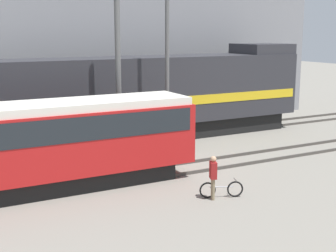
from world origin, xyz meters
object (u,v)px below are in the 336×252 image
Objects in this scene: streetcar at (25,144)px; person at (213,173)px; bicycle at (221,189)px; freight_locomotive at (149,96)px; utility_pole_left at (118,71)px; utility_pole_center at (167,54)px.

streetcar is 6.90m from person.
person reaches higher than bicycle.
person is (5.76, -3.67, -0.96)m from streetcar.
utility_pole_left is at bearing -134.56° from freight_locomotive.
utility_pole_left is (4.90, 3.06, 2.25)m from streetcar.
freight_locomotive is 2.25× the size of utility_pole_left.
bicycle is at bearing -30.86° from streetcar.
person is 7.50m from utility_pole_left.
freight_locomotive reaches higher than person.
utility_pole_center is (7.45, 3.06, 2.94)m from streetcar.
utility_pole_center is at bearing 22.32° from streetcar.
streetcar reaches higher than person.
bicycle is at bearing 0.73° from person.
utility_pole_left reaches higher than streetcar.
freight_locomotive is 10.01m from streetcar.
utility_pole_left reaches higher than bicycle.
freight_locomotive is 1.93× the size of utility_pole_center.
streetcar is 8.03× the size of person.
bicycle is 7.86m from utility_pole_left.
streetcar is 8.57m from utility_pole_center.
utility_pole_left is (-1.24, 6.73, 3.87)m from bicycle.
person is (-2.15, -9.79, -1.45)m from freight_locomotive.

